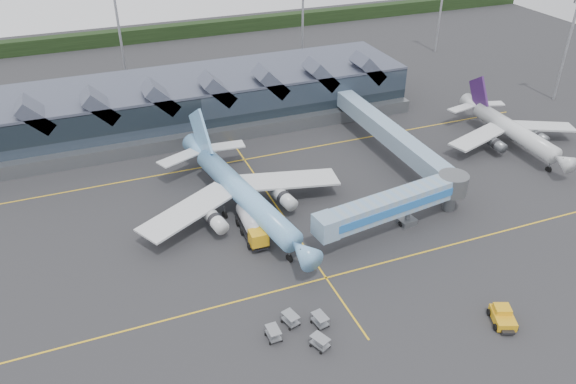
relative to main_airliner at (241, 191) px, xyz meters
name	(u,v)px	position (x,y,z in m)	size (l,w,h in m)	color
ground	(303,244)	(5.69, -11.63, -3.73)	(260.00, 260.00, 0.00)	#242426
taxi_stripes	(279,209)	(5.69, -1.63, -3.73)	(120.00, 60.00, 0.01)	gold
tree_line_far	(161,33)	(5.69, 98.37, -1.73)	(260.00, 4.00, 4.00)	black
terminal	(191,101)	(0.63, 35.72, 1.15)	(90.00, 22.25, 12.52)	black
light_masts	(283,32)	(26.69, 51.17, 8.75)	(132.40, 42.56, 22.45)	gray
main_airliner	(241,191)	(0.00, 0.00, 0.00)	(33.91, 39.44, 12.71)	#76C8F0
regional_jet	(511,129)	(55.22, 3.59, -0.43)	(27.87, 30.33, 10.43)	silver
jet_bridge	(404,201)	(21.36, -12.82, 0.73)	(27.20, 7.54, 6.38)	#7498C1
fuel_truck	(251,224)	(-0.50, -6.41, -1.82)	(3.23, 10.22, 3.41)	black
pushback_tug	(503,317)	(22.13, -34.90, -2.88)	(3.80, 4.73, 1.90)	gold
baggage_carts	(301,328)	(-1.32, -27.69, -2.88)	(7.54, 7.17, 1.51)	gray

